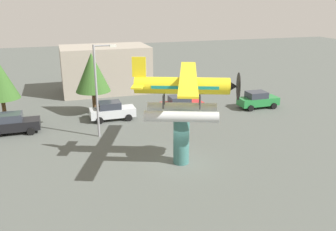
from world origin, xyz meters
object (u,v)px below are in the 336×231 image
(tree_east, at_px, (92,73))
(tree_west, at_px, (0,80))
(car_far_red, at_px, (181,105))
(floatplane_monument, at_px, (184,93))
(car_mid_silver, at_px, (112,111))
(car_distant_green, at_px, (258,100))
(storefront_building, at_px, (105,69))
(streetlight_primary, at_px, (99,85))
(display_pedestal, at_px, (181,140))
(car_near_black, at_px, (13,123))

(tree_east, bearing_deg, tree_west, 179.20)
(car_far_red, bearing_deg, floatplane_monument, -109.12)
(car_mid_silver, height_order, car_far_red, same)
(car_distant_green, distance_m, storefront_building, 18.61)
(floatplane_monument, xyz_separation_m, car_far_red, (3.73, 10.77, -4.17))
(car_distant_green, bearing_deg, storefront_building, 139.52)
(car_far_red, xyz_separation_m, streetlight_primary, (-8.47, -3.94, 3.54))
(car_far_red, height_order, car_distant_green, same)
(car_mid_silver, bearing_deg, tree_west, 166.04)
(display_pedestal, height_order, floatplane_monument, floatplane_monument)
(tree_west, distance_m, tree_east, 8.21)
(car_distant_green, xyz_separation_m, tree_east, (-16.55, 3.09, 3.30))
(tree_west, bearing_deg, display_pedestal, -46.18)
(car_near_black, xyz_separation_m, car_mid_silver, (8.57, 1.06, 0.00))
(display_pedestal, relative_size, tree_east, 0.56)
(car_mid_silver, bearing_deg, car_far_red, -0.70)
(car_distant_green, xyz_separation_m, tree_west, (-24.76, 3.20, 3.12))
(car_far_red, distance_m, tree_west, 16.98)
(car_far_red, distance_m, tree_east, 9.24)
(car_near_black, relative_size, car_mid_silver, 1.00)
(car_mid_silver, bearing_deg, streetlight_primary, -110.96)
(streetlight_primary, bearing_deg, tree_east, 88.45)
(car_mid_silver, relative_size, tree_west, 0.72)
(tree_west, height_order, tree_east, tree_east)
(display_pedestal, relative_size, storefront_building, 0.33)
(display_pedestal, relative_size, car_far_red, 0.80)
(streetlight_primary, bearing_deg, display_pedestal, -55.77)
(car_mid_silver, xyz_separation_m, streetlight_primary, (-1.54, -4.02, 3.54))
(tree_west, xyz_separation_m, tree_east, (8.21, -0.12, 0.18))
(car_distant_green, relative_size, tree_west, 0.72)
(floatplane_monument, distance_m, tree_east, 13.92)
(tree_west, bearing_deg, car_near_black, -73.62)
(storefront_building, xyz_separation_m, tree_west, (-10.68, -8.81, 1.23))
(car_far_red, xyz_separation_m, storefront_building, (-5.83, 11.28, 1.89))
(storefront_building, bearing_deg, floatplane_monument, -84.57)
(car_mid_silver, relative_size, storefront_building, 0.41)
(tree_west, bearing_deg, storefront_building, 39.52)
(streetlight_primary, relative_size, tree_west, 1.31)
(display_pedestal, height_order, car_distant_green, display_pedestal)
(car_mid_silver, bearing_deg, floatplane_monument, -73.58)
(tree_west, bearing_deg, streetlight_primary, -38.53)
(car_near_black, height_order, tree_east, tree_east)
(floatplane_monument, xyz_separation_m, storefront_building, (-2.10, 22.05, -2.28))
(car_distant_green, bearing_deg, floatplane_monument, -140.07)
(car_near_black, xyz_separation_m, tree_west, (-1.01, 3.44, 3.12))
(car_near_black, height_order, car_far_red, same)
(tree_east, bearing_deg, car_mid_silver, -58.84)
(car_distant_green, bearing_deg, streetlight_primary, -169.16)
(storefront_building, relative_size, tree_west, 1.79)
(car_mid_silver, xyz_separation_m, storefront_building, (1.10, 11.20, 1.89))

